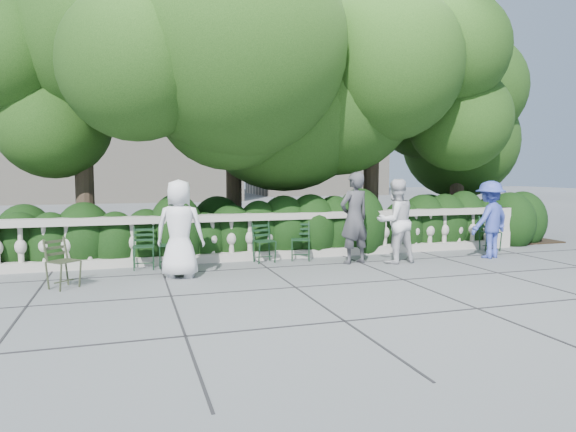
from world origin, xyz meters
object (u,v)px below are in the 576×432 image
object	(u,v)px
chair_f	(492,251)
chair_a	(170,269)
person_businessman	(180,229)
chair_e	(300,261)
chair_weathered	(70,289)
chair_c	(144,271)
person_woman_grey	(354,218)
chair_d	(267,263)
person_older_blue	(490,219)
person_casual_man	(395,221)

from	to	relation	value
chair_f	chair_a	bearing A→B (deg)	-167.97
person_businessman	chair_e	bearing A→B (deg)	-142.52
chair_weathered	person_businessman	distance (m)	2.05
chair_c	chair_e	size ratio (longest dim) A/B	1.00
chair_c	chair_f	distance (m)	8.01
chair_a	chair_weathered	bearing A→B (deg)	-138.88
chair_a	person_woman_grey	xyz separation A→B (m)	(3.70, -0.52, 0.95)
chair_c	chair_e	world-z (taller)	same
chair_d	chair_weathered	bearing A→B (deg)	-167.21
chair_weathered	person_businessman	size ratio (longest dim) A/B	0.48
chair_c	chair_f	world-z (taller)	same
chair_c	chair_d	world-z (taller)	same
chair_d	person_older_blue	distance (m)	5.00
chair_weathered	person_older_blue	xyz separation A→B (m)	(8.51, 0.53, 0.85)
chair_a	chair_e	world-z (taller)	same
chair_a	chair_f	size ratio (longest dim) A/B	1.00
person_older_blue	chair_c	bearing A→B (deg)	-22.81
chair_weathered	person_woman_grey	world-z (taller)	person_woman_grey
chair_weathered	person_older_blue	size ratio (longest dim) A/B	0.50
chair_f	person_woman_grey	distance (m)	3.96
person_businessman	chair_a	bearing A→B (deg)	-63.46
chair_c	person_businessman	distance (m)	1.36
chair_a	chair_d	bearing A→B (deg)	3.14
chair_d	person_woman_grey	world-z (taller)	person_woman_grey
chair_weathered	person_woman_grey	distance (m)	5.51
chair_a	chair_f	bearing A→B (deg)	2.67
person_older_blue	chair_a	bearing A→B (deg)	-23.50
chair_weathered	person_businessman	bearing A→B (deg)	-28.76
chair_c	person_businessman	size ratio (longest dim) A/B	0.48
chair_weathered	person_older_blue	bearing A→B (deg)	-38.56
chair_a	person_casual_man	size ratio (longest dim) A/B	0.48
chair_a	person_businessman	bearing A→B (deg)	-78.73
chair_c	chair_a	bearing A→B (deg)	8.13
person_businessman	chair_weathered	bearing A→B (deg)	31.81
chair_weathered	person_older_blue	distance (m)	8.57
person_casual_man	person_woman_grey	bearing A→B (deg)	-18.42
chair_e	person_businessman	distance (m)	2.88
person_businessman	person_woman_grey	world-z (taller)	person_woman_grey
chair_f	person_woman_grey	xyz separation A→B (m)	(-3.82, -0.45, 0.95)
chair_d	chair_f	xyz separation A→B (m)	(5.55, -0.07, 0.00)
chair_a	chair_d	xyz separation A→B (m)	(1.97, -0.00, 0.00)
chair_a	chair_c	distance (m)	0.49
chair_f	chair_weathered	size ratio (longest dim) A/B	1.00
chair_f	person_casual_man	distance (m)	3.17
chair_a	chair_weathered	xyz separation A→B (m)	(-1.68, -1.31, 0.00)
chair_a	chair_d	size ratio (longest dim) A/B	1.00
person_businessman	person_woman_grey	size ratio (longest dim) A/B	0.93
chair_e	chair_weathered	distance (m)	4.58
chair_a	chair_e	bearing A→B (deg)	3.48
chair_a	chair_d	distance (m)	1.97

